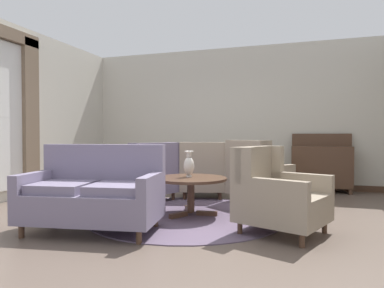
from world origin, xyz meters
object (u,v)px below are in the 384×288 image
at_px(porcelain_vase, 189,165).
at_px(armchair_near_window, 146,176).
at_px(armchair_foreground_right, 276,196).
at_px(sideboard, 321,166).
at_px(armchair_beside_settee, 202,174).
at_px(side_table, 261,176).
at_px(settee, 94,195).
at_px(armchair_back_corner, 256,176).
at_px(coffee_table, 191,184).

xyz_separation_m(porcelain_vase, armchair_near_window, (-0.99, 0.71, -0.27)).
height_order(armchair_foreground_right, sideboard, sideboard).
bearing_deg(armchair_beside_settee, side_table, 166.97).
height_order(porcelain_vase, armchair_near_window, armchair_near_window).
bearing_deg(porcelain_vase, settee, -124.89).
height_order(settee, sideboard, sideboard).
distance_m(settee, armchair_foreground_right, 2.05).
relative_size(armchair_beside_settee, armchair_near_window, 0.86).
distance_m(porcelain_vase, armchair_back_corner, 1.37).
bearing_deg(sideboard, porcelain_vase, -124.91).
bearing_deg(porcelain_vase, armchair_back_corner, 55.16).
height_order(armchair_beside_settee, armchair_near_window, armchair_beside_settee).
distance_m(coffee_table, porcelain_vase, 0.25).
bearing_deg(sideboard, settee, -124.90).
relative_size(coffee_table, armchair_foreground_right, 0.89).
xyz_separation_m(settee, sideboard, (2.57, 3.69, 0.09)).
relative_size(armchair_beside_settee, armchair_back_corner, 0.92).
relative_size(settee, armchair_back_corner, 1.43).
bearing_deg(coffee_table, side_table, 61.63).
xyz_separation_m(settee, armchair_near_window, (-0.23, 1.81, -0.00)).
bearing_deg(armchair_back_corner, sideboard, -89.61).
xyz_separation_m(settee, armchair_beside_settee, (0.57, 2.42, -0.00)).
bearing_deg(armchair_near_window, armchair_back_corner, 128.93).
xyz_separation_m(armchair_foreground_right, armchair_near_window, (-2.19, 1.24, -0.00)).
distance_m(porcelain_vase, sideboard, 3.17).
height_order(porcelain_vase, side_table, porcelain_vase).
height_order(armchair_back_corner, armchair_near_window, armchair_back_corner).
height_order(settee, side_table, settee).
distance_m(porcelain_vase, settee, 1.36).
xyz_separation_m(armchair_near_window, sideboard, (2.80, 1.88, 0.09)).
xyz_separation_m(coffee_table, armchair_near_window, (-1.03, 0.76, -0.02)).
distance_m(settee, armchair_near_window, 1.82).
relative_size(armchair_beside_settee, sideboard, 0.92).
relative_size(armchair_back_corner, sideboard, 1.00).
distance_m(settee, armchair_back_corner, 2.68).
bearing_deg(side_table, coffee_table, -118.37).
xyz_separation_m(coffee_table, armchair_beside_settee, (-0.24, 1.37, -0.02)).
height_order(coffee_table, sideboard, sideboard).
height_order(porcelain_vase, settee, settee).
relative_size(armchair_foreground_right, armchair_beside_settee, 1.06).
relative_size(armchair_near_window, sideboard, 1.07).
bearing_deg(porcelain_vase, armchair_foreground_right, -23.81).
height_order(coffee_table, armchair_near_window, armchair_near_window).
bearing_deg(armchair_beside_settee, settee, 60.98).
bearing_deg(side_table, porcelain_vase, -120.44).
bearing_deg(settee, armchair_beside_settee, 67.96).
distance_m(armchair_back_corner, armchair_near_window, 1.80).
distance_m(armchair_beside_settee, armchair_near_window, 1.00).
height_order(armchair_foreground_right, armchair_back_corner, armchair_back_corner).
height_order(armchair_foreground_right, side_table, armchair_foreground_right).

